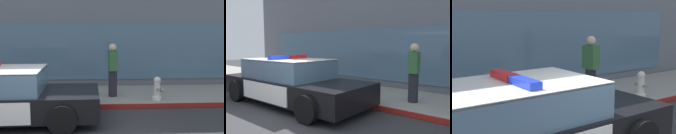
{
  "view_description": "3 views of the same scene",
  "coord_description": "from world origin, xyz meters",
  "views": [
    {
      "loc": [
        1.17,
        -6.08,
        2.48
      ],
      "look_at": [
        1.64,
        2.35,
        1.26
      ],
      "focal_mm": 48.06,
      "sensor_mm": 36.0,
      "label": 1
    },
    {
      "loc": [
        4.16,
        -2.81,
        1.79
      ],
      "look_at": [
        -0.26,
        2.36,
        1.13
      ],
      "focal_mm": 35.32,
      "sensor_mm": 36.0,
      "label": 2
    },
    {
      "loc": [
        -3.56,
        -3.02,
        2.42
      ],
      "look_at": [
        -0.27,
        1.74,
        1.46
      ],
      "focal_mm": 51.74,
      "sensor_mm": 36.0,
      "label": 3
    }
  ],
  "objects": [
    {
      "name": "police_cruiser",
      "position": [
        -1.31,
        1.38,
        0.68
      ],
      "size": [
        5.03,
        2.23,
        1.49
      ],
      "rotation": [
        0.0,
        0.0,
        0.02
      ],
      "color": "black",
      "rests_on": "ground"
    },
    {
      "name": "sidewalk",
      "position": [
        0.0,
        3.78,
        0.07
      ],
      "size": [
        48.0,
        2.65,
        0.15
      ],
      "primitive_type": "cube",
      "color": "gray",
      "rests_on": "ground"
    },
    {
      "name": "pedestrian_on_sidewalk",
      "position": [
        1.72,
        3.4,
        1.01
      ],
      "size": [
        0.31,
        0.43,
        1.71
      ],
      "rotation": [
        0.0,
        0.0,
        0.12
      ],
      "color": "#23232D",
      "rests_on": "sidewalk"
    },
    {
      "name": "ground",
      "position": [
        0.0,
        0.0,
        0.0
      ],
      "size": [
        48.0,
        48.0,
        0.0
      ],
      "primitive_type": "plane",
      "color": "#303033"
    },
    {
      "name": "curb_red_paint",
      "position": [
        0.0,
        2.44,
        0.08
      ],
      "size": [
        28.8,
        0.04,
        0.14
      ],
      "primitive_type": "cube",
      "color": "maroon",
      "rests_on": "ground"
    }
  ]
}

